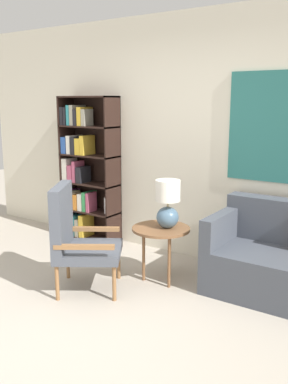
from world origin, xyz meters
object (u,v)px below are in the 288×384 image
at_px(bookshelf, 84,171).
at_px(side_table, 161,233).
at_px(armchair, 75,234).
at_px(table_lamp, 168,203).

distance_m(bookshelf, side_table, 1.72).
relative_size(armchair, side_table, 1.77).
xyz_separation_m(bookshelf, table_lamp, (1.61, -0.60, -0.07)).
xyz_separation_m(armchair, table_lamp, (0.62, 0.64, 0.25)).
bearing_deg(table_lamp, side_table, -148.50).
height_order(bookshelf, side_table, bookshelf).
bearing_deg(bookshelf, table_lamp, -20.40).
xyz_separation_m(bookshelf, side_table, (1.56, -0.63, -0.38)).
xyz_separation_m(armchair, side_table, (0.57, 0.61, -0.05)).
bearing_deg(armchair, bookshelf, 128.60).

